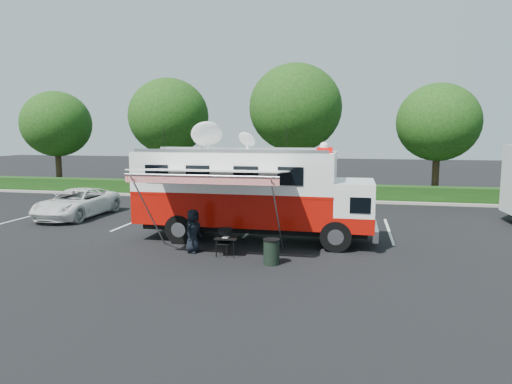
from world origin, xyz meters
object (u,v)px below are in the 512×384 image
at_px(white_suv, 78,217).
at_px(trash_bin, 271,252).
at_px(command_truck, 251,192).
at_px(folding_table, 226,239).

xyz_separation_m(white_suv, trash_bin, (11.30, -6.30, 0.43)).
distance_m(command_truck, trash_bin, 3.82).
distance_m(folding_table, trash_bin, 1.86).
height_order(white_suv, trash_bin, trash_bin).
bearing_deg(white_suv, trash_bin, -27.99).
xyz_separation_m(folding_table, trash_bin, (1.72, -0.66, -0.19)).
bearing_deg(command_truck, white_suv, 162.69).
bearing_deg(trash_bin, command_truck, 113.53).
bearing_deg(trash_bin, folding_table, 158.97).
relative_size(command_truck, folding_table, 11.62).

